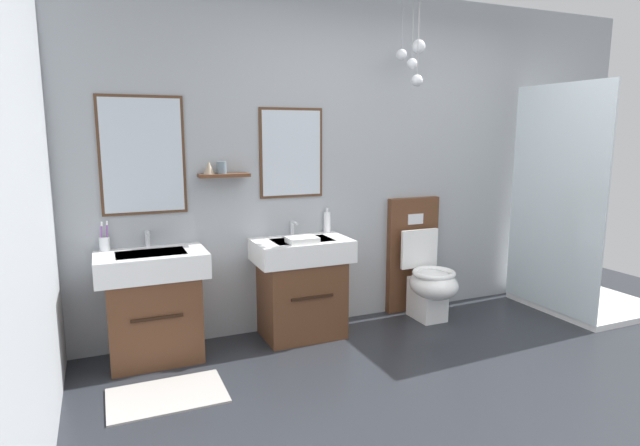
% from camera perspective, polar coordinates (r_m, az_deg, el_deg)
% --- Properties ---
extents(ground_plane, '(6.34, 4.97, 0.10)m').
position_cam_1_polar(ground_plane, '(3.36, 22.22, -19.35)').
color(ground_plane, '#23262B').
rests_on(ground_plane, ground).
extents(wall_back, '(5.14, 0.53, 2.65)m').
position_cam_1_polar(wall_back, '(4.40, 6.13, 6.94)').
color(wall_back, '#999EA3').
rests_on(wall_back, ground).
extents(bath_mat, '(0.68, 0.44, 0.01)m').
position_cam_1_polar(bath_mat, '(3.38, -16.46, -17.73)').
color(bath_mat, '#9E9993').
rests_on(bath_mat, ground).
extents(vanity_sink_left, '(0.72, 0.47, 0.76)m').
position_cam_1_polar(vanity_sink_left, '(3.77, -17.84, -8.33)').
color(vanity_sink_left, '#56331E').
rests_on(vanity_sink_left, ground).
extents(tap_on_left_sink, '(0.03, 0.13, 0.11)m').
position_cam_1_polar(tap_on_left_sink, '(3.83, -18.42, -1.47)').
color(tap_on_left_sink, silver).
rests_on(tap_on_left_sink, vanity_sink_left).
extents(vanity_sink_right, '(0.72, 0.47, 0.76)m').
position_cam_1_polar(vanity_sink_right, '(4.00, -2.09, -6.79)').
color(vanity_sink_right, '#56331E').
rests_on(vanity_sink_right, ground).
extents(tap_on_right_sink, '(0.03, 0.13, 0.11)m').
position_cam_1_polar(tap_on_right_sink, '(4.06, -2.99, -0.35)').
color(tap_on_right_sink, silver).
rests_on(tap_on_right_sink, vanity_sink_right).
extents(toilet, '(0.48, 0.62, 1.00)m').
position_cam_1_polar(toilet, '(4.51, 11.22, -5.41)').
color(toilet, '#56331E').
rests_on(toilet, ground).
extents(toothbrush_cup, '(0.07, 0.07, 0.20)m').
position_cam_1_polar(toothbrush_cup, '(3.81, -22.60, -2.03)').
color(toothbrush_cup, silver).
rests_on(toothbrush_cup, vanity_sink_left).
extents(soap_dispenser, '(0.06, 0.06, 0.20)m').
position_cam_1_polar(soap_dispenser, '(4.16, 0.78, 0.14)').
color(soap_dispenser, white).
rests_on(soap_dispenser, vanity_sink_right).
extents(folded_hand_towel, '(0.22, 0.16, 0.04)m').
position_cam_1_polar(folded_hand_towel, '(3.77, -1.95, -1.88)').
color(folded_hand_towel, white).
rests_on(folded_hand_towel, vanity_sink_right).
extents(shower_tray, '(1.01, 0.98, 1.95)m').
position_cam_1_polar(shower_tray, '(5.11, 26.32, -4.24)').
color(shower_tray, white).
rests_on(shower_tray, ground).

